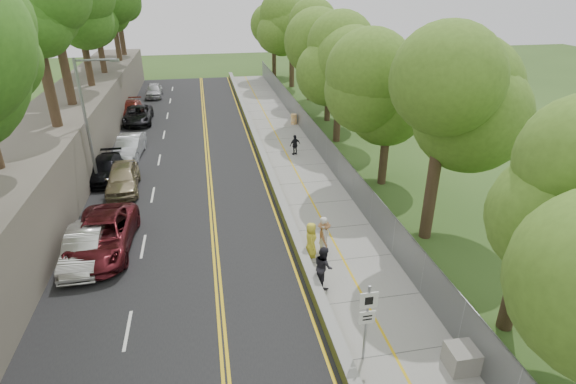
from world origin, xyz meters
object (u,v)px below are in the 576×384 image
streetlight (89,116)px  person_far (295,145)px  signpost (367,316)px  construction_barrel (294,119)px  painter_0 (311,240)px  concrete_block (465,357)px  car_1 (84,247)px  car_2 (102,235)px

streetlight → person_far: size_ratio=5.20×
signpost → person_far: bearing=85.0°
signpost → construction_barrel: size_ratio=3.38×
person_far → painter_0: bearing=59.8°
concrete_block → car_1: bearing=146.7°
car_1 → car_2: (0.65, 0.82, 0.09)m
signpost → painter_0: signpost is taller
signpost → car_1: 13.53m
painter_0 → person_far: (2.05, 13.59, -0.12)m
concrete_block → painter_0: 8.39m
painter_0 → person_far: painter_0 is taller
construction_barrel → concrete_block: (0.00, -28.97, -0.04)m
construction_barrel → car_1: size_ratio=0.20×
streetlight → concrete_block: (14.76, -18.00, -4.17)m
construction_barrel → concrete_block: 28.97m
signpost → car_2: 13.54m
signpost → car_2: signpost is taller
streetlight → construction_barrel: 18.85m
car_1 → concrete_block: bearing=-33.9°
streetlight → painter_0: streetlight is taller
construction_barrel → car_2: car_2 is taller
painter_0 → construction_barrel: bearing=-1.8°
streetlight → car_2: bearing=-79.6°
concrete_block → streetlight: bearing=129.4°
car_1 → painter_0: (10.40, -1.59, 0.16)m
construction_barrel → concrete_block: construction_barrel is taller
streetlight → construction_barrel: size_ratio=8.71×
signpost → concrete_block: size_ratio=2.46×
construction_barrel → person_far: person_far is taller
construction_barrel → person_far: (-1.50, -7.79, 0.31)m
signpost → person_far: signpost is taller
construction_barrel → signpost: bearing=-96.6°
car_1 → car_2: bearing=51.0°
car_2 → painter_0: 10.04m
concrete_block → person_far: person_far is taller
construction_barrel → car_2: 23.17m
construction_barrel → painter_0: size_ratio=0.52×
streetlight → person_far: bearing=13.5°
signpost → car_1: signpost is taller
concrete_block → car_2: car_2 is taller
car_2 → person_far: bearing=45.5°
signpost → construction_barrel: 28.21m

